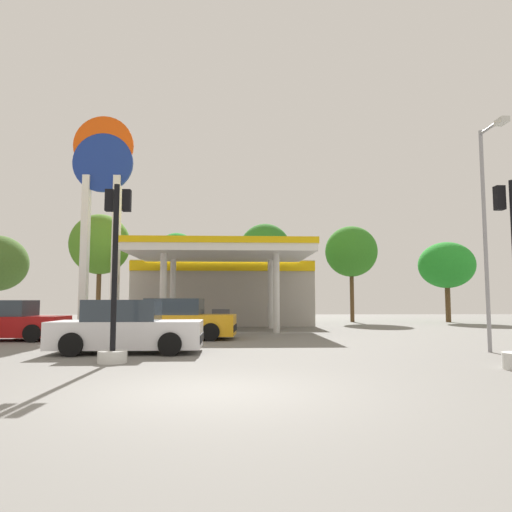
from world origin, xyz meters
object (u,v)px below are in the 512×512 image
at_px(corner_streetlamp, 488,215).
at_px(tree_4, 351,252).
at_px(tree_2, 177,258).
at_px(tree_5, 447,265).
at_px(station_pole_sign, 102,194).
at_px(tree_1, 100,245).
at_px(car_2, 178,321).
at_px(tree_3, 265,250).
at_px(traffic_signal_1, 114,296).
at_px(car_3, 127,329).
at_px(car_1, 7,322).

bearing_deg(corner_streetlamp, tree_4, 87.68).
relative_size(tree_2, tree_5, 1.08).
bearing_deg(corner_streetlamp, tree_5, 69.01).
distance_m(station_pole_sign, tree_1, 5.62).
height_order(tree_1, tree_2, tree_1).
height_order(car_2, tree_4, tree_4).
bearing_deg(tree_4, tree_3, -169.59).
xyz_separation_m(station_pole_sign, traffic_signal_1, (4.67, -15.36, -6.03)).
bearing_deg(tree_2, tree_5, 1.94).
bearing_deg(car_3, tree_4, 59.68).
relative_size(car_2, traffic_signal_1, 1.03).
bearing_deg(tree_2, corner_streetlamp, -58.57).
bearing_deg(tree_5, tree_3, -177.88).
bearing_deg(tree_1, car_3, -71.80).
distance_m(car_1, corner_streetlamp, 17.68).
distance_m(traffic_signal_1, tree_5, 28.36).
bearing_deg(tree_2, tree_1, -173.03).
height_order(station_pole_sign, tree_2, station_pole_sign).
bearing_deg(car_1, station_pole_sign, 82.13).
bearing_deg(station_pole_sign, car_1, -97.87).
bearing_deg(car_1, tree_1, 91.06).
bearing_deg(car_1, tree_3, 52.07).
xyz_separation_m(car_1, corner_streetlamp, (16.54, -5.21, 3.41)).
bearing_deg(tree_2, station_pole_sign, -123.71).
bearing_deg(corner_streetlamp, tree_1, 132.19).
distance_m(traffic_signal_1, tree_4, 25.27).
bearing_deg(traffic_signal_1, tree_3, 76.25).
distance_m(car_1, traffic_signal_1, 9.13).
relative_size(car_1, tree_1, 0.60).
bearing_deg(station_pole_sign, traffic_signal_1, -73.08).
height_order(car_1, tree_3, tree_3).
bearing_deg(tree_4, tree_5, -5.80).
relative_size(car_1, traffic_signal_1, 0.97).
xyz_separation_m(tree_2, tree_3, (6.14, 0.17, 0.59)).
xyz_separation_m(car_1, tree_1, (-0.25, 13.30, 4.60)).
bearing_deg(traffic_signal_1, car_1, 130.00).
xyz_separation_m(tree_3, tree_5, (13.15, 0.49, -0.98)).
xyz_separation_m(car_3, corner_streetlamp, (10.86, -0.49, 3.41)).
xyz_separation_m(tree_1, tree_3, (11.23, 0.79, -0.25)).
relative_size(station_pole_sign, tree_3, 1.78).
bearing_deg(corner_streetlamp, tree_3, 106.06).
bearing_deg(traffic_signal_1, tree_1, 106.71).
bearing_deg(tree_4, tree_1, -173.64).
xyz_separation_m(car_2, car_3, (-0.92, -5.02, -0.03)).
bearing_deg(corner_streetlamp, tree_2, 121.43).
xyz_separation_m(tree_1, tree_2, (5.09, 0.62, -0.84)).
bearing_deg(tree_4, car_3, -120.32).
bearing_deg(car_3, tree_3, 74.27).
xyz_separation_m(car_2, tree_1, (-6.84, 13.01, 4.57)).
xyz_separation_m(tree_1, corner_streetlamp, (16.79, -18.52, -1.19)).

